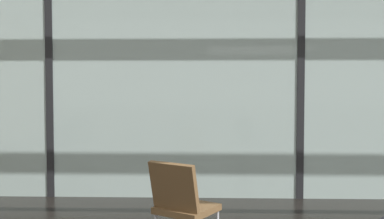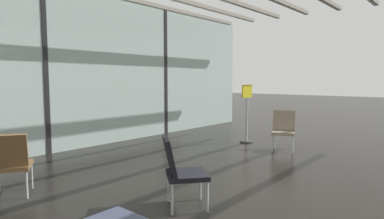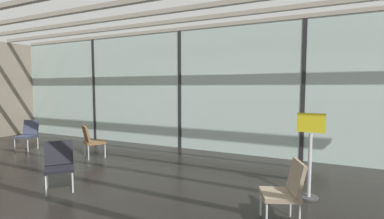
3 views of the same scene
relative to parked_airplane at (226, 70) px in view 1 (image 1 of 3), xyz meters
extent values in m
cube|color=#A3B7B2|center=(0.75, -6.32, -0.30)|extent=(14.00, 0.08, 3.55)
cube|color=black|center=(-2.75, -6.32, -0.30)|extent=(0.10, 0.12, 3.55)
cube|color=black|center=(0.75, -6.32, -0.30)|extent=(0.10, 0.12, 3.55)
ellipsoid|color=#B2BCD6|center=(0.30, 0.00, 0.00)|extent=(10.72, 4.16, 4.16)
sphere|color=gray|center=(-4.63, 0.00, 0.00)|extent=(2.29, 2.29, 2.29)
sphere|color=black|center=(-2.65, -1.91, 0.31)|extent=(0.28, 0.28, 0.28)
sphere|color=black|center=(-1.75, -1.91, 0.31)|extent=(0.28, 0.28, 0.28)
sphere|color=black|center=(-0.85, -1.91, 0.31)|extent=(0.28, 0.28, 0.28)
sphere|color=black|center=(0.05, -1.91, 0.31)|extent=(0.28, 0.28, 0.28)
sphere|color=black|center=(0.95, -1.91, 0.31)|extent=(0.28, 0.28, 0.28)
sphere|color=black|center=(1.85, -1.91, 0.31)|extent=(0.28, 0.28, 0.28)
sphere|color=black|center=(2.75, -1.91, 0.31)|extent=(0.28, 0.28, 0.28)
cube|color=brown|center=(-0.73, -8.38, -1.68)|extent=(0.66, 0.66, 0.06)
cube|color=brown|center=(-0.84, -8.57, -1.43)|extent=(0.48, 0.37, 0.44)
camera|label=1|loc=(-0.56, -12.44, -0.56)|focal=41.01mm
camera|label=2|loc=(-2.41, -13.00, -0.52)|focal=30.21mm
camera|label=3|loc=(4.80, -13.83, -0.22)|focal=26.10mm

